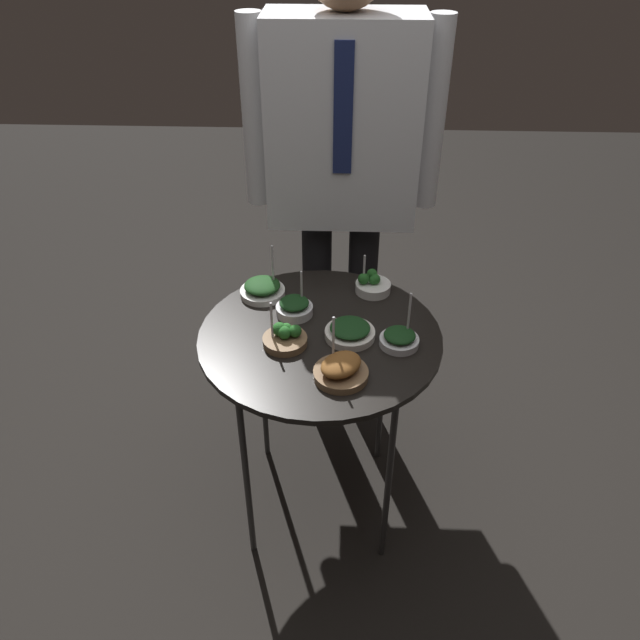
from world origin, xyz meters
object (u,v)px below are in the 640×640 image
object	(u,v)px
bowl_spinach_center	(399,339)
bowl_spinach_mid_right	(294,307)
bowl_spinach_front_center	(263,289)
serving_cart	(320,347)
waiter_figure	(342,148)
bowl_broccoli_front_right	(372,285)
bowl_spinach_mid_left	(350,331)
bowl_broccoli_back_left	(285,337)
bowl_roast_back_right	(341,369)

from	to	relation	value
bowl_spinach_center	bowl_spinach_mid_right	bearing A→B (deg)	155.76
bowl_spinach_center	bowl_spinach_front_center	bearing A→B (deg)	150.14
serving_cart	waiter_figure	size ratio (longest dim) A/B	0.43
bowl_broccoli_front_right	bowl_spinach_center	xyz separation A→B (m)	(0.07, -0.28, -0.00)
bowl_spinach_mid_left	bowl_spinach_center	xyz separation A→B (m)	(0.14, -0.03, 0.00)
bowl_spinach_front_center	bowl_spinach_mid_right	world-z (taller)	bowl_spinach_front_center
waiter_figure	serving_cart	bearing A→B (deg)	-95.64
waiter_figure	bowl_spinach_front_center	bearing A→B (deg)	-126.13
bowl_spinach_center	bowl_spinach_mid_right	distance (m)	0.34
bowl_spinach_center	bowl_spinach_mid_right	xyz separation A→B (m)	(-0.31, 0.14, 0.00)
bowl_broccoli_front_right	bowl_spinach_front_center	distance (m)	0.35
bowl_broccoli_back_left	bowl_roast_back_right	distance (m)	0.21
bowl_spinach_mid_left	bowl_spinach_front_center	distance (m)	0.35
bowl_broccoli_front_right	bowl_spinach_center	world-z (taller)	bowl_spinach_center
bowl_spinach_center	bowl_spinach_mid_left	bearing A→B (deg)	167.94
serving_cart	bowl_spinach_front_center	xyz separation A→B (m)	(-0.19, 0.20, 0.07)
bowl_broccoli_front_right	bowl_spinach_mid_right	bearing A→B (deg)	-150.22
serving_cart	bowl_broccoli_back_left	bearing A→B (deg)	-153.23
bowl_roast_back_right	serving_cart	bearing A→B (deg)	108.38
bowl_spinach_front_center	bowl_broccoli_front_right	bearing A→B (deg)	5.95
bowl_spinach_front_center	bowl_spinach_mid_right	bearing A→B (deg)	-42.80
serving_cart	bowl_broccoli_back_left	world-z (taller)	bowl_broccoli_back_left
bowl_broccoli_back_left	bowl_spinach_front_center	bearing A→B (deg)	110.57
bowl_broccoli_back_left	bowl_spinach_mid_right	xyz separation A→B (m)	(0.02, 0.15, 0.00)
serving_cart	bowl_broccoli_front_right	distance (m)	0.29
bowl_broccoli_front_right	bowl_spinach_front_center	world-z (taller)	bowl_spinach_front_center
bowl_spinach_center	bowl_roast_back_right	bearing A→B (deg)	-138.23
bowl_spinach_mid_right	bowl_roast_back_right	world-z (taller)	bowl_roast_back_right
bowl_broccoli_front_right	bowl_spinach_mid_right	distance (m)	0.28
serving_cart	waiter_figure	world-z (taller)	waiter_figure
bowl_spinach_mid_left	bowl_spinach_mid_right	size ratio (longest dim) A/B	1.06
serving_cart	bowl_spinach_mid_right	size ratio (longest dim) A/B	5.42
bowl_spinach_center	bowl_spinach_mid_right	world-z (taller)	bowl_spinach_center
bowl_spinach_front_center	bowl_roast_back_right	size ratio (longest dim) A/B	0.98
serving_cart	bowl_broccoli_back_left	xyz separation A→B (m)	(-0.10, -0.05, 0.08)
bowl_broccoli_back_left	bowl_spinach_mid_right	size ratio (longest dim) A/B	1.01
bowl_spinach_front_center	bowl_broccoli_back_left	xyz separation A→B (m)	(0.09, -0.25, 0.00)
bowl_broccoli_front_right	bowl_roast_back_right	distance (m)	0.44
bowl_broccoli_front_right	bowl_spinach_front_center	xyz separation A→B (m)	(-0.35, -0.04, -0.00)
bowl_broccoli_front_right	bowl_spinach_center	size ratio (longest dim) A/B	0.82
serving_cart	bowl_broccoli_front_right	size ratio (longest dim) A/B	5.67
bowl_spinach_mid_left	bowl_roast_back_right	xyz separation A→B (m)	(-0.02, -0.18, 0.01)
serving_cart	waiter_figure	xyz separation A→B (m)	(0.05, 0.53, 0.41)
bowl_roast_back_right	waiter_figure	size ratio (longest dim) A/B	0.10
bowl_spinach_mid_left	bowl_spinach_center	size ratio (longest dim) A/B	0.91
serving_cart	bowl_spinach_mid_left	distance (m)	0.11
bowl_spinach_center	bowl_roast_back_right	world-z (taller)	bowl_roast_back_right
bowl_spinach_mid_left	waiter_figure	size ratio (longest dim) A/B	0.08
serving_cart	bowl_spinach_front_center	world-z (taller)	bowl_spinach_front_center
serving_cart	bowl_roast_back_right	world-z (taller)	bowl_roast_back_right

